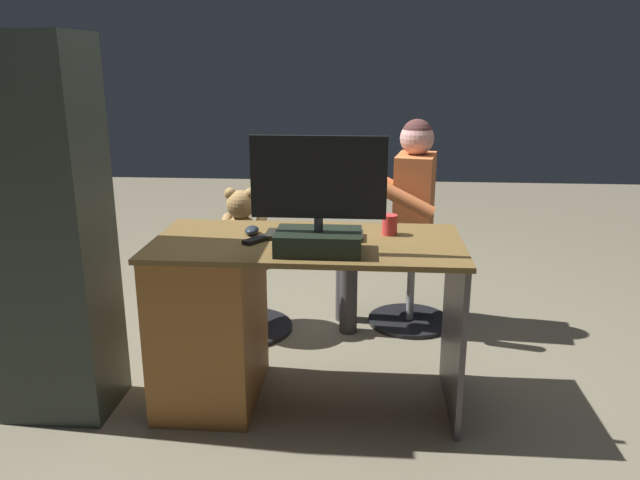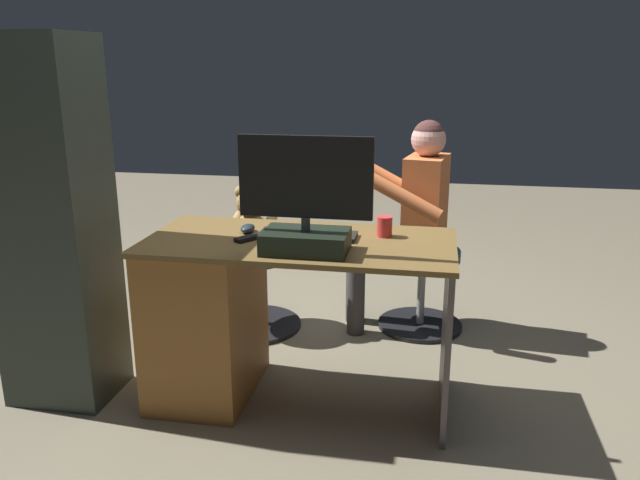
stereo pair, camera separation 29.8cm
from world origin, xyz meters
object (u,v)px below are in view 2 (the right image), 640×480
keyboard (308,235)px  monitor (306,215)px  visitor_chair (422,281)px  computer_mouse (248,228)px  office_chair_teddy (253,284)px  desk (225,311)px  person (409,210)px  cup (385,227)px  tv_remote (251,238)px  teddy_bear (252,221)px

keyboard → monitor: bearing=99.4°
keyboard → visitor_chair: 1.09m
computer_mouse → visitor_chair: size_ratio=0.20×
monitor → office_chair_teddy: 1.21m
desk → visitor_chair: (-0.86, -0.90, -0.12)m
desk → keyboard: size_ratio=3.13×
visitor_chair → person: bearing=10.2°
cup → tv_remote: size_ratio=0.59×
office_chair_teddy → person: bearing=-169.8°
monitor → teddy_bear: bearing=-61.3°
visitor_chair → office_chair_teddy: bearing=10.2°
cup → tv_remote: bearing=15.4°
desk → office_chair_teddy: (0.09, -0.73, -0.14)m
desk → person: size_ratio=1.11×
monitor → office_chair_teddy: bearing=-61.0°
computer_mouse → cup: (-0.60, -0.04, 0.03)m
cup → office_chair_teddy: size_ratio=0.16×
monitor → computer_mouse: 0.41m
person → office_chair_teddy: bearing=10.2°
person → desk: bearing=48.8°
keyboard → office_chair_teddy: size_ratio=0.77×
computer_mouse → office_chair_teddy: size_ratio=0.18×
tv_remote → person: 1.12m
office_chair_teddy → person: person is taller
monitor → computer_mouse: size_ratio=5.50×
teddy_bear → office_chair_teddy: bearing=90.0°
computer_mouse → teddy_bear: 0.71m
monitor → tv_remote: bearing=-25.6°
teddy_bear → visitor_chair: (-0.95, -0.16, -0.35)m
person → cup: bearing=84.3°
desk → computer_mouse: size_ratio=13.71×
monitor → teddy_bear: size_ratio=1.48×
desk → monitor: monitor is taller
computer_mouse → tv_remote: computer_mouse is taller
office_chair_teddy → visitor_chair: size_ratio=1.13×
keyboard → person: person is taller
computer_mouse → keyboard: bearing=174.1°
keyboard → tv_remote: keyboard is taller
keyboard → cup: cup is taller
desk → monitor: 0.67m
keyboard → computer_mouse: size_ratio=4.38×
tv_remote → office_chair_teddy: tv_remote is taller
keyboard → teddy_bear: teddy_bear is taller
desk → computer_mouse: 0.39m
desk → computer_mouse: computer_mouse is taller
keyboard → office_chair_teddy: bearing=-56.0°
cup → teddy_bear: size_ratio=0.25×
person → computer_mouse: bearing=50.0°
cup → person: bearing=-95.7°
teddy_bear → visitor_chair: teddy_bear is taller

